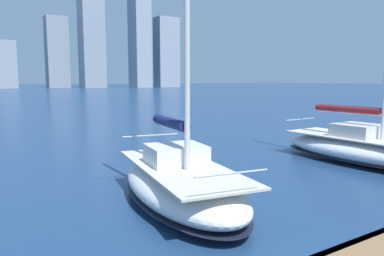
# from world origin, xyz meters

# --- Properties ---
(sailboat_maroon) EXTENTS (3.13, 8.27, 12.77)m
(sailboat_maroon) POSITION_xyz_m (-9.28, -6.68, 0.67)
(sailboat_maroon) COLOR white
(sailboat_maroon) RESTS_ON ground
(sailboat_navy) EXTENTS (3.80, 6.95, 10.85)m
(sailboat_navy) POSITION_xyz_m (0.28, -6.44, 0.67)
(sailboat_navy) COLOR white
(sailboat_navy) RESTS_ON ground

